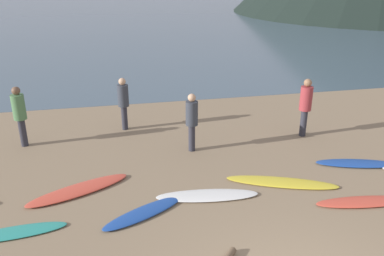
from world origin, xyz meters
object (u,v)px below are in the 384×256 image
object	(u,v)px
surfboard_5	(282,182)
person_0	(192,118)
person_1	(123,100)
person_3	(306,103)
surfboard_1	(13,233)
surfboard_6	(364,202)
surfboard_2	(79,190)
surfboard_3	(144,213)
surfboard_4	(207,195)
person_2	(19,112)
surfboard_7	(357,163)

from	to	relation	value
surfboard_5	person_0	bearing A→B (deg)	148.46
person_1	person_3	xyz separation A→B (m)	(5.40, -1.68, 0.07)
surfboard_1	person_1	xyz separation A→B (m)	(2.46, 5.13, 0.98)
surfboard_6	person_1	world-z (taller)	person_1
surfboard_1	surfboard_2	world-z (taller)	surfboard_2
surfboard_1	surfboard_2	xyz separation A→B (m)	(1.19, 1.40, 0.02)
surfboard_3	surfboard_4	xyz separation A→B (m)	(1.49, 0.40, -0.00)
person_1	surfboard_6	bearing A→B (deg)	-77.69
person_1	surfboard_2	bearing A→B (deg)	-138.43
surfboard_2	person_0	xyz separation A→B (m)	(3.06, 1.68, 0.95)
surfboard_1	person_1	distance (m)	5.77
surfboard_3	surfboard_2	bearing A→B (deg)	110.27
surfboard_1	surfboard_5	bearing A→B (deg)	2.11
surfboard_4	person_2	size ratio (longest dim) A/B	1.31
surfboard_5	person_3	bearing A→B (deg)	76.70
person_1	person_2	bearing A→B (deg)	163.74
surfboard_6	surfboard_1	bearing A→B (deg)	-176.87
surfboard_3	surfboard_4	size ratio (longest dim) A/B	0.84
surfboard_5	surfboard_7	world-z (taller)	surfboard_7
surfboard_5	surfboard_6	size ratio (longest dim) A/B	1.21
surfboard_1	surfboard_4	distance (m)	4.12
surfboard_2	person_2	size ratio (longest dim) A/B	1.37
surfboard_4	person_0	size ratio (longest dim) A/B	1.39
surfboard_6	person_1	distance (m)	7.53
surfboard_4	person_1	distance (m)	4.95
surfboard_6	person_2	distance (m)	9.37
surfboard_1	surfboard_2	distance (m)	1.84
surfboard_3	surfboard_7	size ratio (longest dim) A/B	0.91
surfboard_6	person_2	world-z (taller)	person_2
person_1	surfboard_5	bearing A→B (deg)	-80.48
surfboard_5	person_2	world-z (taller)	person_2
surfboard_5	surfboard_7	distance (m)	2.43
surfboard_1	surfboard_4	size ratio (longest dim) A/B	0.87
surfboard_1	surfboard_6	distance (m)	7.46
surfboard_3	surfboard_4	world-z (taller)	surfboard_3
person_2	surfboard_6	bearing A→B (deg)	42.51
surfboard_3	person_3	bearing A→B (deg)	4.04
surfboard_5	person_2	distance (m)	7.54
surfboard_7	surfboard_3	bearing A→B (deg)	-153.80
surfboard_4	surfboard_6	size ratio (longest dim) A/B	1.06
surfboard_5	surfboard_4	bearing A→B (deg)	-152.18
surfboard_3	person_1	xyz separation A→B (m)	(-0.13, 4.98, 0.96)
surfboard_2	person_1	distance (m)	4.05
surfboard_5	surfboard_3	bearing A→B (deg)	-148.39
surfboard_2	surfboard_6	size ratio (longest dim) A/B	1.11
person_1	person_2	size ratio (longest dim) A/B	0.95
person_2	person_3	world-z (taller)	person_3
surfboard_7	person_0	size ratio (longest dim) A/B	1.27
surfboard_3	person_1	distance (m)	5.07
surfboard_2	surfboard_7	world-z (taller)	surfboard_2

